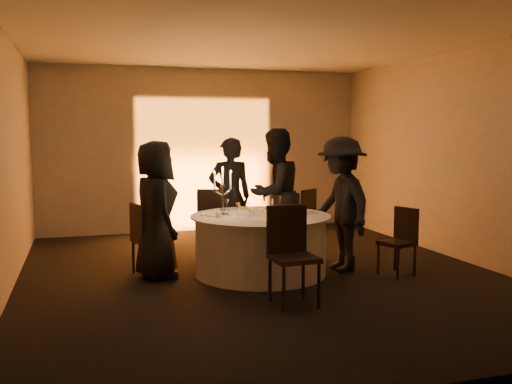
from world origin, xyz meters
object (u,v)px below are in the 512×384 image
object	(u,v)px
guest_right	(341,204)
chair_left	(145,235)
banquet_table	(261,245)
chair_back_left	(212,218)
guest_back_right	(275,193)
candelabra	(223,198)
guest_left	(156,210)
chair_front	(291,248)
chair_right	(401,237)
coffee_cup	(219,215)
chair_back_right	(303,215)
guest_back_left	(230,197)

from	to	relation	value
guest_right	chair_left	bearing A→B (deg)	-105.58
banquet_table	chair_left	xyz separation A→B (m)	(-1.43, 0.38, 0.14)
banquet_table	chair_back_left	xyz separation A→B (m)	(-0.35, 1.28, 0.18)
guest_back_right	guest_right	world-z (taller)	guest_back_right
banquet_table	candelabra	distance (m)	0.78
banquet_table	guest_left	size ratio (longest dim) A/B	1.04
chair_left	chair_front	distance (m)	2.16
chair_right	candelabra	world-z (taller)	candelabra
chair_front	chair_left	bearing A→B (deg)	126.91
coffee_cup	guest_right	bearing A→B (deg)	-2.18
coffee_cup	chair_back_right	bearing A→B (deg)	39.57
guest_left	chair_right	bearing A→B (deg)	-114.21
banquet_table	chair_back_left	size ratio (longest dim) A/B	1.79
chair_front	coffee_cup	size ratio (longest dim) A/B	9.55
guest_back_left	candelabra	xyz separation A→B (m)	(-0.38, -1.12, 0.11)
banquet_table	guest_back_right	bearing A→B (deg)	60.81
chair_left	chair_right	xyz separation A→B (m)	(3.16, -0.92, -0.04)
coffee_cup	candelabra	distance (m)	0.26
guest_back_right	guest_right	distance (m)	1.16
candelabra	guest_right	bearing A→B (deg)	-7.54
chair_right	candelabra	distance (m)	2.35
banquet_table	guest_back_right	world-z (taller)	guest_back_right
guest_right	chair_right	bearing A→B (deg)	50.67
chair_back_right	guest_back_right	xyz separation A→B (m)	(-0.62, -0.46, 0.41)
chair_front	candelabra	bearing A→B (deg)	103.80
chair_back_left	chair_back_right	xyz separation A→B (m)	(1.48, 0.08, -0.04)
banquet_table	chair_back_left	distance (m)	1.34
chair_back_right	chair_right	bearing A→B (deg)	70.55
chair_right	guest_left	xyz separation A→B (m)	(-3.04, 0.76, 0.38)
guest_left	coffee_cup	size ratio (longest dim) A/B	15.73
guest_back_left	candelabra	size ratio (longest dim) A/B	2.77
banquet_table	chair_back_right	size ratio (longest dim) A/B	1.91
banquet_table	candelabra	bearing A→B (deg)	166.45
banquet_table	chair_back_left	world-z (taller)	chair_back_left
chair_right	guest_right	distance (m)	0.88
chair_right	chair_left	bearing A→B (deg)	-124.60
banquet_table	guest_left	xyz separation A→B (m)	(-1.31, 0.23, 0.48)
chair_back_right	chair_left	bearing A→B (deg)	-16.11
guest_right	candelabra	xyz separation A→B (m)	(-1.56, 0.21, 0.10)
candelabra	banquet_table	bearing A→B (deg)	-13.55
chair_back_right	candelabra	world-z (taller)	candelabra
chair_right	guest_left	bearing A→B (deg)	-122.58
chair_left	chair_back_right	bearing A→B (deg)	-85.61
chair_left	candelabra	distance (m)	1.10
chair_back_right	banquet_table	bearing A→B (deg)	13.36
chair_left	guest_left	xyz separation A→B (m)	(0.12, -0.15, 0.34)
banquet_table	coffee_cup	bearing A→B (deg)	-176.90
banquet_table	guest_left	distance (m)	1.41
chair_back_left	guest_left	bearing A→B (deg)	61.21
guest_back_right	coffee_cup	distance (m)	1.42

